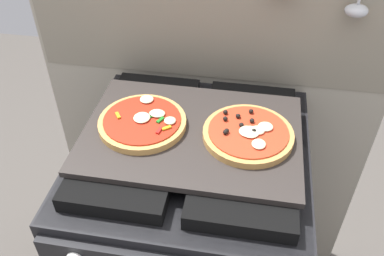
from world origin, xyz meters
name	(u,v)px	position (x,y,z in m)	size (l,w,h in m)	color
kitchen_backsplash	(210,96)	(0.00, 0.33, 0.79)	(1.10, 0.09, 1.55)	#B2A893
stove	(192,241)	(0.00, 0.00, 0.45)	(0.60, 0.64, 0.90)	black
baking_tray	(192,133)	(0.00, 0.00, 0.91)	(0.54, 0.38, 0.02)	#2D2826
pizza_left	(143,121)	(-0.13, 0.00, 0.93)	(0.22, 0.22, 0.03)	tan
pizza_right	(248,135)	(0.14, 0.00, 0.93)	(0.22, 0.22, 0.03)	#C18947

